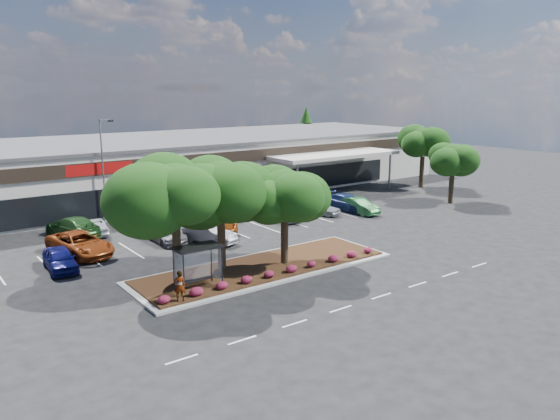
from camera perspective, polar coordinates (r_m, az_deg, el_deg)
ground at (r=34.83m, az=4.81°, el=-7.28°), size 160.00×160.00×0.00m
retail_store at (r=62.97m, az=-15.85°, el=4.23°), size 80.40×25.20×6.25m
landscape_island at (r=36.60m, az=-1.71°, el=-6.04°), size 18.00×6.00×0.26m
lane_markings at (r=42.74m, az=-4.56°, el=-3.48°), size 33.12×20.06×0.01m
shrub_row at (r=34.86m, az=0.27°, el=-6.33°), size 17.00×0.80×0.50m
bus_shelter at (r=32.38m, az=-8.71°, el=-4.64°), size 2.75×1.55×2.59m
island_tree_west at (r=33.01m, az=-10.85°, el=-0.97°), size 7.20×7.20×7.89m
island_tree_mid at (r=35.26m, az=-6.20°, el=-0.42°), size 6.60×6.60×7.32m
island_tree_east at (r=36.28m, az=0.48°, el=-0.63°), size 5.80×5.80×6.50m
tree_east_near at (r=59.50m, az=17.55°, el=3.75°), size 5.60×5.60×6.51m
tree_east_far at (r=68.19m, az=14.67°, el=5.46°), size 6.40×6.40×7.62m
conifer_north_east at (r=88.62m, az=2.73°, el=7.87°), size 3.96×3.96×9.00m
person_waiting at (r=30.95m, az=-10.45°, el=-7.81°), size 0.73×0.59×1.75m
light_pole at (r=51.18m, az=-17.85°, el=3.30°), size 1.43×0.50×9.23m
car_0 at (r=41.98m, az=-20.16°, el=-3.34°), size 3.92×6.49×1.68m
car_1 at (r=39.11m, az=-22.02°, el=-4.78°), size 2.11×4.54×1.51m
car_2 at (r=43.84m, az=-11.91°, el=-2.34°), size 2.06×4.94×1.42m
car_3 at (r=42.85m, az=-7.32°, el=-2.48°), size 3.20×4.77×1.49m
car_4 at (r=46.46m, az=-6.36°, el=-1.29°), size 4.00×5.69×1.44m
car_5 at (r=49.84m, az=0.48°, el=-0.22°), size 2.90×4.70×1.49m
car_6 at (r=52.20m, az=4.26°, el=0.25°), size 2.66×4.27×1.35m
car_7 at (r=53.02m, az=8.19°, el=0.43°), size 1.69×4.59×1.50m
car_8 at (r=54.22m, az=7.02°, el=0.78°), size 2.60×5.60×1.58m
car_9 at (r=47.34m, az=-20.84°, el=-1.65°), size 3.61×6.14×1.67m
car_10 at (r=47.50m, az=-18.62°, el=-1.61°), size 2.37×4.32×1.39m
car_11 at (r=49.15m, az=-14.22°, el=-0.88°), size 3.32×5.28×1.36m
car_12 at (r=50.98m, az=-6.43°, el=0.05°), size 2.03×4.75×1.60m
car_13 at (r=54.57m, az=-7.40°, el=0.81°), size 3.92×5.63×1.51m
car_15 at (r=56.29m, az=-1.63°, el=1.30°), size 3.54×5.77×1.56m
car_16 at (r=58.88m, az=1.30°, el=1.74°), size 2.02×4.28×1.42m
car_17 at (r=61.06m, az=3.11°, el=2.20°), size 2.01×4.75×1.60m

